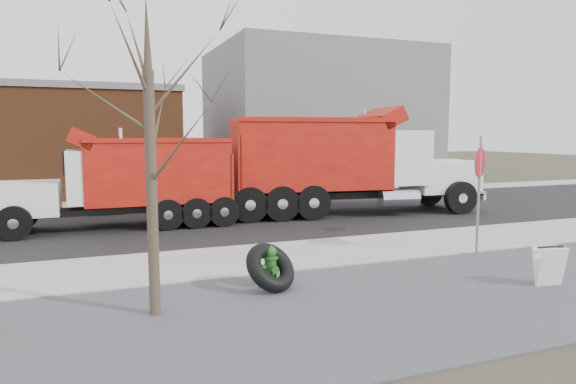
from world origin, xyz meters
name	(u,v)px	position (x,y,z in m)	size (l,w,h in m)	color
ground	(281,262)	(0.00, 0.00, 0.00)	(120.00, 120.00, 0.00)	#383328
gravel_verge	(352,308)	(0.00, -3.50, 0.01)	(60.00, 5.00, 0.03)	slate
sidewalk	(277,258)	(0.00, 0.25, 0.03)	(60.00, 2.50, 0.06)	#9E9B93
curb	(261,246)	(0.00, 1.55, 0.06)	(60.00, 0.15, 0.11)	#9E9B93
road	(218,220)	(0.00, 6.30, 0.01)	(60.00, 9.40, 0.02)	black
far_sidewalk	(189,200)	(0.00, 12.00, 0.03)	(60.00, 2.00, 0.06)	#9E9B93
building_grey	(316,117)	(9.00, 18.00, 4.00)	(12.00, 10.00, 8.00)	slate
bare_tree	(149,115)	(-3.20, -2.60, 3.30)	(3.20, 3.20, 5.20)	#382D23
fire_hydrant	(271,268)	(-0.90, -1.84, 0.39)	(0.48, 0.47, 0.84)	#296627
truck_tire	(271,267)	(-0.97, -2.03, 0.46)	(1.34, 1.27, 0.98)	black
stop_sign	(479,176)	(4.69, -1.20, 1.99)	(0.69, 0.45, 2.94)	gray
sandwich_board	(549,266)	(4.22, -3.77, 0.43)	(0.62, 0.44, 0.80)	white
dump_truck_red_a	(344,161)	(4.72, 6.00, 2.00)	(9.95, 3.82, 3.93)	black
dump_truck_red_b	(129,178)	(-2.99, 5.85, 1.61)	(7.44, 2.19, 3.15)	black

